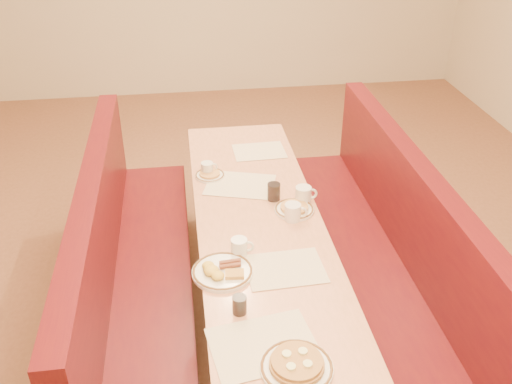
{
  "coord_description": "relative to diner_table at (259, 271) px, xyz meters",
  "views": [
    {
      "loc": [
        -0.39,
        -2.64,
        2.51
      ],
      "look_at": [
        0.0,
        0.12,
        0.85
      ],
      "focal_mm": 40.0,
      "sensor_mm": 36.0,
      "label": 1
    }
  ],
  "objects": [
    {
      "name": "ground",
      "position": [
        0.0,
        0.0,
        -0.37
      ],
      "size": [
        8.0,
        8.0,
        0.0
      ],
      "primitive_type": "plane",
      "color": "#9E6647",
      "rests_on": "ground"
    },
    {
      "name": "coffee_mug_d",
      "position": [
        -0.25,
        0.55,
        0.42
      ],
      "size": [
        0.11,
        0.08,
        0.08
      ],
      "rotation": [
        0.0,
        0.0,
        0.24
      ],
      "color": "white",
      "rests_on": "diner_table"
    },
    {
      "name": "booth_right",
      "position": [
        0.73,
        0.0,
        -0.01
      ],
      "size": [
        0.55,
        2.5,
        1.05
      ],
      "color": "#4C3326",
      "rests_on": "ground"
    },
    {
      "name": "placemat_near_left",
      "position": [
        -0.12,
        -0.96,
        0.38
      ],
      "size": [
        0.48,
        0.39,
        0.0
      ],
      "primitive_type": "cube",
      "rotation": [
        0.0,
        0.0,
        0.16
      ],
      "color": "beige",
      "rests_on": "diner_table"
    },
    {
      "name": "coffee_mug_c",
      "position": [
        0.28,
        0.13,
        0.43
      ],
      "size": [
        0.13,
        0.09,
        0.1
      ],
      "rotation": [
        0.0,
        0.0,
        0.02
      ],
      "color": "white",
      "rests_on": "diner_table"
    },
    {
      "name": "soda_tumbler_mid",
      "position": [
        0.12,
        0.19,
        0.43
      ],
      "size": [
        0.08,
        0.08,
        0.1
      ],
      "color": "black",
      "rests_on": "diner_table"
    },
    {
      "name": "placemat_near_right",
      "position": [
        0.06,
        -0.47,
        0.38
      ],
      "size": [
        0.39,
        0.3,
        0.0
      ],
      "primitive_type": "cube",
      "rotation": [
        0.0,
        0.0,
        0.04
      ],
      "color": "beige",
      "rests_on": "diner_table"
    },
    {
      "name": "placemat_far_right",
      "position": [
        0.12,
        0.81,
        0.38
      ],
      "size": [
        0.36,
        0.27,
        0.0
      ],
      "primitive_type": "cube",
      "rotation": [
        0.0,
        0.0,
        0.03
      ],
      "color": "beige",
      "rests_on": "diner_table"
    },
    {
      "name": "extra_plate_far",
      "position": [
        -0.24,
        0.51,
        0.39
      ],
      "size": [
        0.19,
        0.19,
        0.04
      ],
      "rotation": [
        0.0,
        0.0,
        -0.18
      ],
      "color": "white",
      "rests_on": "diner_table"
    },
    {
      "name": "booth_left",
      "position": [
        -0.73,
        0.0,
        -0.01
      ],
      "size": [
        0.55,
        2.5,
        1.05
      ],
      "color": "#4C3326",
      "rests_on": "ground"
    },
    {
      "name": "diner_table",
      "position": [
        0.0,
        0.0,
        0.0
      ],
      "size": [
        0.7,
        2.5,
        0.75
      ],
      "color": "black",
      "rests_on": "ground"
    },
    {
      "name": "soda_tumbler_near",
      "position": [
        -0.19,
        -0.74,
        0.42
      ],
      "size": [
        0.06,
        0.06,
        0.09
      ],
      "color": "black",
      "rests_on": "diner_table"
    },
    {
      "name": "eggs_plate",
      "position": [
        -0.25,
        -0.46,
        0.39
      ],
      "size": [
        0.3,
        0.3,
        0.06
      ],
      "rotation": [
        0.0,
        0.0,
        -0.09
      ],
      "color": "white",
      "rests_on": "diner_table"
    },
    {
      "name": "extra_plate_mid",
      "position": [
        0.21,
        0.04,
        0.39
      ],
      "size": [
        0.23,
        0.23,
        0.05
      ],
      "rotation": [
        0.0,
        0.0,
        -0.37
      ],
      "color": "white",
      "rests_on": "diner_table"
    },
    {
      "name": "coffee_mug_a",
      "position": [
        0.19,
        -0.04,
        0.43
      ],
      "size": [
        0.13,
        0.09,
        0.1
      ],
      "rotation": [
        0.0,
        0.0,
        -0.21
      ],
      "color": "white",
      "rests_on": "diner_table"
    },
    {
      "name": "pancake_plate",
      "position": [
        -0.01,
        -1.1,
        0.4
      ],
      "size": [
        0.29,
        0.29,
        0.07
      ],
      "rotation": [
        0.0,
        0.0,
        0.42
      ],
      "color": "white",
      "rests_on": "diner_table"
    },
    {
      "name": "placemat_far_left",
      "position": [
        -0.06,
        0.38,
        0.38
      ],
      "size": [
        0.48,
        0.41,
        0.0
      ],
      "primitive_type": "cube",
      "rotation": [
        0.0,
        0.0,
        -0.29
      ],
      "color": "beige",
      "rests_on": "diner_table"
    },
    {
      "name": "coffee_mug_b",
      "position": [
        -0.14,
        -0.32,
        0.42
      ],
      "size": [
        0.12,
        0.08,
        0.09
      ],
      "rotation": [
        0.0,
        0.0,
        -0.09
      ],
      "color": "white",
      "rests_on": "diner_table"
    },
    {
      "name": "room_envelope",
      "position": [
        0.0,
        0.0,
        1.56
      ],
      "size": [
        6.04,
        8.04,
        2.82
      ],
      "color": "beige",
      "rests_on": "ground"
    }
  ]
}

